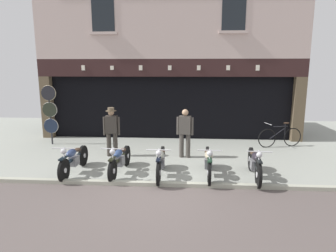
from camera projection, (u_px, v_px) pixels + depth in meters
name	position (u px, v px, depth m)	size (l,w,h in m)	color
ground	(152.00, 206.00, 6.42)	(22.85, 22.00, 0.18)	gray
shop_facade	(172.00, 93.00, 13.85)	(11.15, 4.42, 6.87)	black
motorcycle_left	(74.00, 159.00, 8.27)	(0.62, 1.96, 0.91)	black
motorcycle_center_left	(120.00, 159.00, 8.25)	(0.62, 2.00, 0.90)	black
motorcycle_center	(161.00, 161.00, 8.01)	(0.62, 1.97, 0.93)	black
motorcycle_center_right	(208.00, 161.00, 8.02)	(0.62, 2.00, 0.92)	black
motorcycle_right	(255.00, 163.00, 7.87)	(0.62, 2.00, 0.93)	black
salesman_left	(112.00, 129.00, 9.83)	(0.56, 0.34, 1.66)	#38332D
shopkeeper_center	(185.00, 131.00, 9.68)	(0.56, 0.27, 1.62)	#47423D
tyre_sign_pole	(50.00, 110.00, 11.31)	(0.58, 0.07, 2.30)	#232328
advert_board_near	(239.00, 101.00, 12.16)	(0.73, 0.03, 1.10)	silver
leaning_bicycle	(280.00, 137.00, 11.13)	(1.73, 0.62, 0.95)	black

